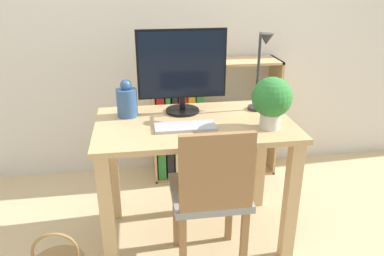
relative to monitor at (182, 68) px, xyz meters
name	(u,v)px	position (x,y,z in m)	size (l,w,h in m)	color
ground_plane	(194,234)	(0.05, -0.18, -1.04)	(10.00, 10.00, 0.00)	#CCB284
wall_back	(175,9)	(0.05, 0.79, 0.26)	(8.00, 0.05, 2.60)	silver
desk	(195,149)	(0.05, -0.18, -0.44)	(1.11, 0.66, 0.77)	tan
monitor	(182,68)	(0.00, 0.00, 0.00)	(0.52, 0.20, 0.49)	black
keyboard	(185,127)	(-0.02, -0.26, -0.26)	(0.33, 0.13, 0.02)	#B2B2B7
vase	(127,101)	(-0.33, -0.03, -0.18)	(0.12, 0.12, 0.22)	#33598C
desk_lamp	(262,65)	(0.45, -0.08, 0.02)	(0.10, 0.19, 0.47)	#2D2D33
potted_plant	(272,100)	(0.43, -0.32, -0.11)	(0.21, 0.21, 0.28)	silver
chair	(211,193)	(0.09, -0.48, -0.55)	(0.40, 0.40, 0.88)	gray
bookshelf	(191,125)	(0.14, 0.62, -0.61)	(0.99, 0.28, 0.94)	tan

